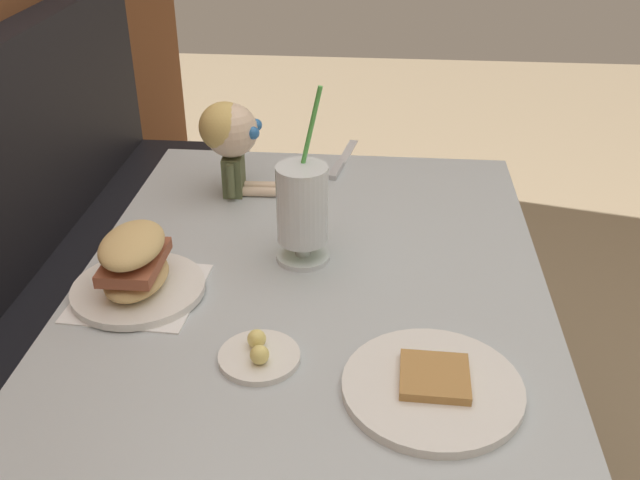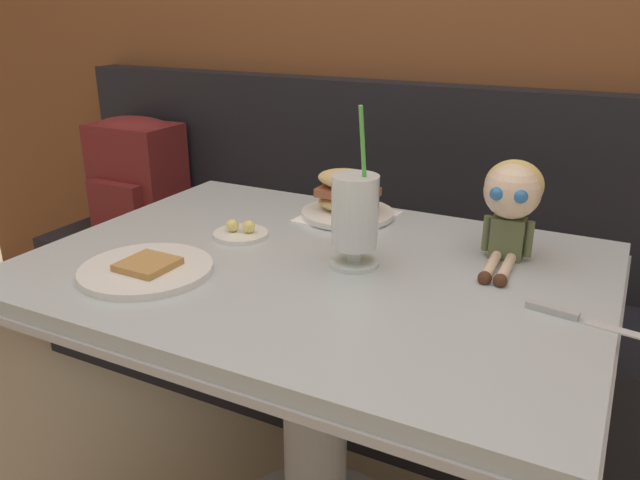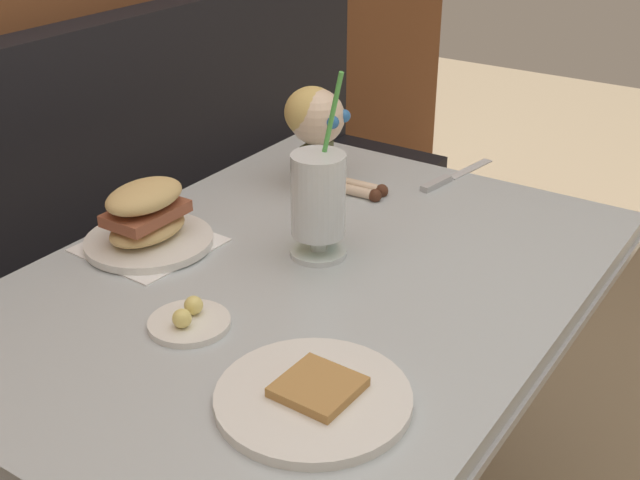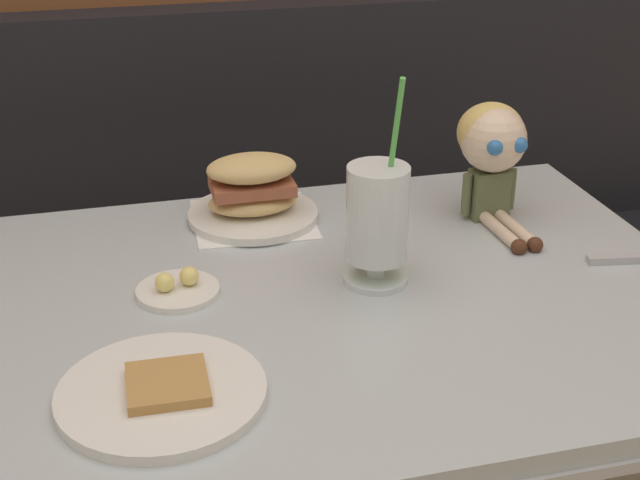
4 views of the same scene
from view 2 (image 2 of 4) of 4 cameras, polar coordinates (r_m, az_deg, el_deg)
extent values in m
cube|color=brown|center=(1.95, 12.21, 19.79)|extent=(4.40, 0.08, 2.40)
cube|color=black|center=(1.95, 7.77, -10.00)|extent=(2.60, 0.48, 0.45)
cube|color=black|center=(1.93, 10.42, 5.59)|extent=(2.60, 0.10, 0.55)
cube|color=#B2BCC1|center=(1.24, -0.47, -2.67)|extent=(1.10, 0.80, 0.03)
cube|color=#B7BABF|center=(1.25, -0.47, -3.63)|extent=(1.11, 0.81, 0.02)
cylinder|color=#A5A8AD|center=(1.42, -0.43, -16.03)|extent=(0.14, 0.14, 0.65)
cylinder|color=white|center=(1.23, -15.54, -2.63)|extent=(0.25, 0.25, 0.01)
cube|color=#B78447|center=(1.22, -15.41, -2.15)|extent=(0.10, 0.10, 0.01)
cylinder|color=silver|center=(1.22, 3.11, -2.09)|extent=(0.10, 0.10, 0.01)
cylinder|color=silver|center=(1.21, 3.13, -1.22)|extent=(0.03, 0.03, 0.03)
cylinder|color=silver|center=(1.18, 3.21, 2.60)|extent=(0.09, 0.09, 0.14)
cylinder|color=#ADE0A8|center=(1.19, 3.20, 2.31)|extent=(0.08, 0.08, 0.13)
cylinder|color=#51B74C|center=(1.15, 4.00, 6.96)|extent=(0.01, 0.06, 0.22)
cube|color=white|center=(1.50, 2.52, 2.15)|extent=(0.21, 0.21, 0.00)
cylinder|color=white|center=(1.49, 2.52, 2.44)|extent=(0.22, 0.22, 0.01)
ellipsoid|color=tan|center=(1.49, 2.54, 3.33)|extent=(0.15, 0.10, 0.04)
cube|color=#995138|center=(1.48, 2.56, 4.37)|extent=(0.14, 0.09, 0.02)
ellipsoid|color=tan|center=(1.47, 2.57, 5.57)|extent=(0.15, 0.10, 0.04)
cylinder|color=white|center=(1.38, -7.24, 0.52)|extent=(0.12, 0.12, 0.01)
sphere|color=#F4E07A|center=(1.38, -7.98, 1.32)|extent=(0.03, 0.03, 0.03)
sphere|color=#F4E07A|center=(1.37, -6.50, 1.22)|extent=(0.03, 0.03, 0.03)
cube|color=silver|center=(1.09, 26.56, -7.68)|extent=(0.14, 0.04, 0.00)
cube|color=#B2B5BA|center=(1.10, 20.40, -5.97)|extent=(0.09, 0.03, 0.01)
cube|color=#5B6642|center=(1.29, 16.68, 0.17)|extent=(0.07, 0.04, 0.08)
sphere|color=beige|center=(1.26, 17.13, 4.31)|extent=(0.11, 0.11, 0.11)
ellipsoid|color=#D8B766|center=(1.27, 17.25, 4.79)|extent=(0.12, 0.11, 0.10)
sphere|color=#2D6BB2|center=(1.22, 15.79, 4.07)|extent=(0.03, 0.03, 0.03)
sphere|color=#2D6BB2|center=(1.21, 17.82, 3.78)|extent=(0.03, 0.03, 0.03)
cylinder|color=beige|center=(1.23, 15.29, -2.32)|extent=(0.02, 0.12, 0.02)
cylinder|color=beige|center=(1.23, 16.57, -2.53)|extent=(0.02, 0.12, 0.02)
sphere|color=#4C2819|center=(1.18, 14.76, -3.37)|extent=(0.03, 0.03, 0.03)
sphere|color=#4C2819|center=(1.18, 16.09, -3.59)|extent=(0.03, 0.03, 0.03)
cylinder|color=#5B6642|center=(1.30, 14.93, 0.62)|extent=(0.02, 0.02, 0.07)
cylinder|color=#5B6642|center=(1.29, 18.49, 0.08)|extent=(0.02, 0.02, 0.07)
cube|color=maroon|center=(2.32, -16.20, 5.48)|extent=(0.30, 0.20, 0.38)
cube|color=maroon|center=(2.26, -18.06, 2.86)|extent=(0.21, 0.05, 0.17)
ellipsoid|color=maroon|center=(2.28, -16.65, 9.84)|extent=(0.29, 0.19, 0.07)
camera|label=1|loc=(1.81, -35.75, 23.52)|focal=40.42mm
camera|label=3|loc=(1.52, -53.22, 19.56)|focal=46.13mm
camera|label=4|loc=(0.84, -73.31, 17.35)|focal=50.44mm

